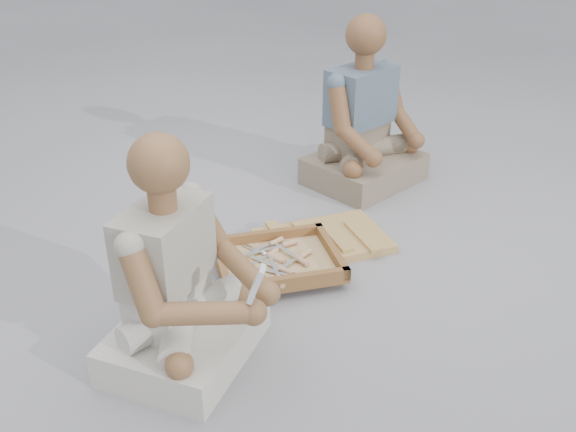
{
  "coord_description": "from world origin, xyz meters",
  "views": [
    {
      "loc": [
        -0.01,
        -2.01,
        1.47
      ],
      "look_at": [
        -0.0,
        0.2,
        0.3
      ],
      "focal_mm": 40.0,
      "sensor_mm": 36.0,
      "label": 1
    }
  ],
  "objects_px": {
    "companion": "(365,129)",
    "carved_panel": "(323,241)",
    "craftsman": "(180,289)",
    "tool_tray": "(278,261)"
  },
  "relations": [
    {
      "from": "tool_tray",
      "to": "craftsman",
      "type": "xyz_separation_m",
      "value": [
        -0.31,
        -0.51,
        0.22
      ]
    },
    {
      "from": "companion",
      "to": "tool_tray",
      "type": "bearing_deg",
      "value": 20.42
    },
    {
      "from": "companion",
      "to": "carved_panel",
      "type": "bearing_deg",
      "value": 26.41
    },
    {
      "from": "tool_tray",
      "to": "companion",
      "type": "bearing_deg",
      "value": 64.23
    },
    {
      "from": "carved_panel",
      "to": "craftsman",
      "type": "xyz_separation_m",
      "value": [
        -0.51,
        -0.75,
        0.26
      ]
    },
    {
      "from": "carved_panel",
      "to": "companion",
      "type": "distance_m",
      "value": 0.78
    },
    {
      "from": "tool_tray",
      "to": "companion",
      "type": "relative_size",
      "value": 0.66
    },
    {
      "from": "carved_panel",
      "to": "tool_tray",
      "type": "height_order",
      "value": "tool_tray"
    },
    {
      "from": "carved_panel",
      "to": "craftsman",
      "type": "relative_size",
      "value": 0.7
    },
    {
      "from": "carved_panel",
      "to": "craftsman",
      "type": "bearing_deg",
      "value": -124.38
    }
  ]
}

